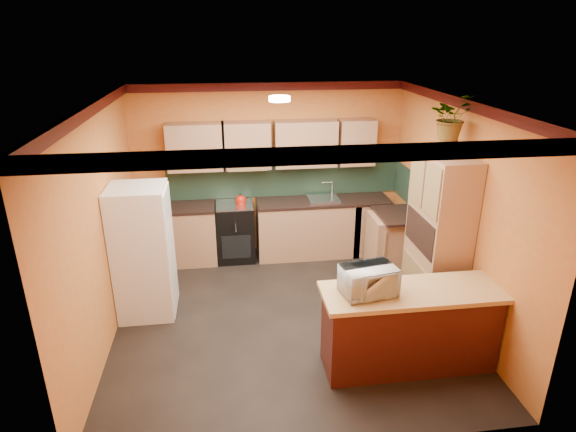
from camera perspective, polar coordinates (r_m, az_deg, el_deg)
The scene contains 15 objects.
room_shell at distance 5.71m, azimuth -0.38°, elevation 7.61°, with size 4.24×4.24×2.72m.
base_cabinets_back at distance 7.67m, azimuth -1.57°, elevation -1.71°, with size 3.65×0.60×0.88m, color tan.
countertop_back at distance 7.50m, azimuth -1.61°, elevation 1.53°, with size 3.65×0.62×0.04m, color black.
stove at distance 7.63m, azimuth -6.25°, elevation -1.84°, with size 0.58×0.58×0.91m, color black.
kettle at distance 7.39m, azimuth -5.63°, elevation 1.93°, with size 0.17×0.17×0.18m, color #B21B0B, non-canonical shape.
sink at distance 7.60m, azimuth 4.21°, elevation 2.04°, with size 0.48×0.40×0.03m, color silver.
base_cabinets_right at distance 7.38m, azimuth 12.72°, elevation -3.22°, with size 0.60×0.80×0.88m, color tan.
countertop_right at distance 7.20m, azimuth 13.02°, elevation 0.11°, with size 0.62×0.80×0.04m, color black.
fridge at distance 6.26m, azimuth -16.81°, elevation -4.11°, with size 0.68×0.66×1.70m, color white.
pantry at distance 6.16m, azimuth 17.32°, elevation -2.56°, with size 0.48×0.90×2.10m, color tan.
fern_pot at distance 5.85m, azimuth 18.34°, elevation 7.80°, with size 0.22×0.22×0.16m, color #A85A28.
fern at distance 5.79m, azimuth 18.73°, elevation 11.07°, with size 0.47×0.41×0.52m, color tan.
breakfast_bar at distance 5.43m, azimuth 14.14°, elevation -12.99°, with size 1.80×0.55×0.88m, color #531413.
bar_top at distance 5.19m, azimuth 14.60°, elevation -8.74°, with size 1.90×0.65×0.05m, color tan.
microwave at distance 4.95m, azimuth 9.50°, elevation -7.56°, with size 0.54×0.36×0.30m, color white.
Camera 1 is at (-0.68, -5.21, 3.45)m, focal length 30.00 mm.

